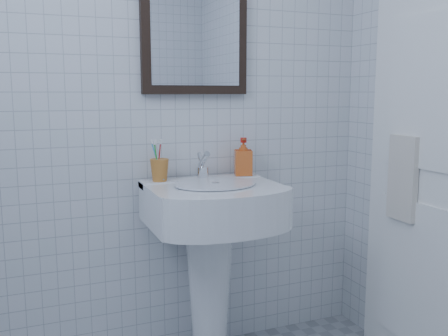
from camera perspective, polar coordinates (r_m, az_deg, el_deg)
name	(u,v)px	position (r m, az deg, el deg)	size (l,w,h in m)	color
wall_back	(145,92)	(2.28, -8.97, 8.57)	(2.20, 0.02, 2.50)	silver
washbasin	(211,244)	(2.24, -1.49, -8.66)	(0.56, 0.41, 0.87)	white
faucet	(203,167)	(2.26, -2.44, 0.06)	(0.05, 0.12, 0.13)	silver
toothbrush_cup	(160,170)	(2.22, -7.37, -0.24)	(0.08, 0.08, 0.10)	#BE712A
soap_dispenser	(243,157)	(2.36, 2.23, 1.31)	(0.08, 0.08, 0.18)	#B94712
wall_mirror	(195,25)	(2.34, -3.34, 16.02)	(0.50, 0.04, 0.62)	black
bathroom_door	(439,153)	(2.26, 23.35, 1.60)	(0.04, 0.80, 2.00)	white
towel_ring	(408,138)	(2.35, 20.33, 3.26)	(0.18, 0.18, 0.01)	silver
hand_towel	(403,178)	(2.36, 19.74, -1.10)	(0.03, 0.16, 0.38)	white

